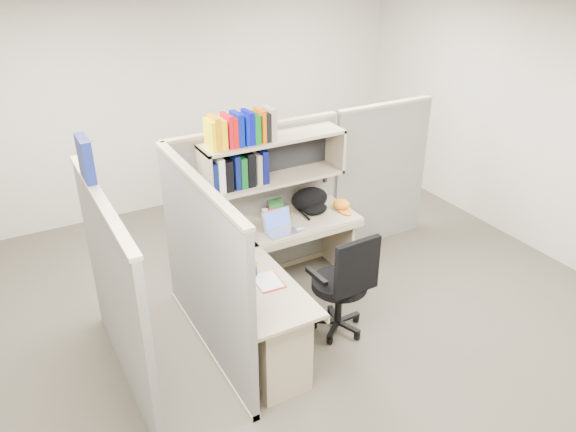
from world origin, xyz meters
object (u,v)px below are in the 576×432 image
desk (276,310)px  snack_canister (251,269)px  task_chair (342,299)px  laptop (282,223)px  backpack (312,201)px

desk → snack_canister: (-0.13, 0.17, 0.35)m
desk → task_chair: (0.63, -0.05, -0.07)m
desk → snack_canister: bearing=127.3°
laptop → backpack: size_ratio=0.74×
backpack → snack_canister: size_ratio=3.64×
backpack → snack_canister: (-1.04, -0.75, -0.06)m
desk → backpack: 1.36m
desk → task_chair: bearing=-5.0°
task_chair → desk: bearing=175.0°
desk → laptop: 0.89m
desk → backpack: backpack is taller
desk → backpack: size_ratio=4.48×
laptop → snack_canister: 0.75m
desk → laptop: bearing=58.0°
laptop → task_chair: bearing=-74.9°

